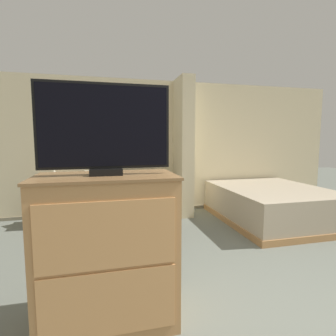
% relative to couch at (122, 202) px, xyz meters
% --- Properties ---
extents(wall_back, '(6.98, 0.16, 2.60)m').
position_rel_couch_xyz_m(wall_back, '(1.13, 0.49, 0.96)').
color(wall_back, beige).
rests_on(wall_back, ground_plane).
extents(wall_partition_pillar, '(0.24, 0.64, 2.60)m').
position_rel_couch_xyz_m(wall_partition_pillar, '(1.18, 0.11, 0.97)').
color(wall_partition_pillar, beige).
rests_on(wall_partition_pillar, ground_plane).
extents(couch, '(1.82, 0.84, 0.88)m').
position_rel_couch_xyz_m(couch, '(0.00, 0.00, 0.00)').
color(couch, tan).
rests_on(couch, ground_plane).
extents(coffee_table, '(0.75, 0.54, 0.42)m').
position_rel_couch_xyz_m(coffee_table, '(0.10, -0.98, 0.04)').
color(coffee_table, '#B27F4C').
rests_on(coffee_table, ground_plane).
extents(side_table, '(0.49, 0.49, 0.53)m').
position_rel_couch_xyz_m(side_table, '(-1.12, -0.00, 0.12)').
color(side_table, '#B27F4C').
rests_on(side_table, ground_plane).
extents(table_lamp, '(0.28, 0.28, 0.42)m').
position_rel_couch_xyz_m(table_lamp, '(-1.12, -0.00, 0.48)').
color(table_lamp, tan).
rests_on(table_lamp, side_table).
extents(tv_dresser, '(1.05, 0.58, 1.19)m').
position_rel_couch_xyz_m(tv_dresser, '(-0.29, -2.69, 0.26)').
color(tv_dresser, '#B27F4C').
rests_on(tv_dresser, ground_plane).
extents(tv, '(0.97, 0.16, 0.68)m').
position_rel_couch_xyz_m(tv, '(-0.29, -2.69, 1.20)').
color(tv, black).
rests_on(tv, tv_dresser).
extents(bed, '(1.78, 2.11, 0.60)m').
position_rel_couch_xyz_m(bed, '(2.61, -0.67, -0.03)').
color(bed, '#B27F4C').
rests_on(bed, ground_plane).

